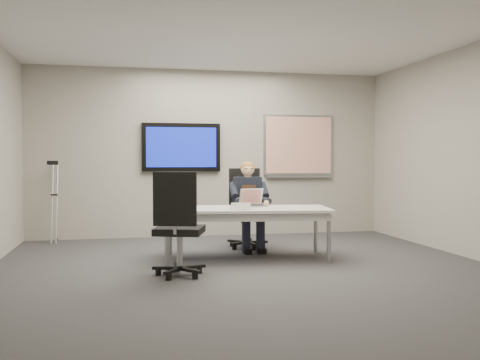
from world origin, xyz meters
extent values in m
cube|color=#323235|center=(0.00, 0.00, 0.00)|extent=(6.00, 6.00, 0.02)
cube|color=silver|center=(0.00, 0.00, 2.80)|extent=(6.00, 6.00, 0.02)
cube|color=#A09C91|center=(0.00, 3.00, 1.40)|extent=(6.00, 0.02, 2.80)
cube|color=#A09C91|center=(0.00, -3.00, 1.40)|extent=(6.00, 0.02, 2.80)
cube|color=white|center=(0.13, 0.80, 0.65)|extent=(2.25, 1.17, 0.04)
cube|color=silver|center=(0.13, 0.80, 0.57)|extent=(2.15, 1.07, 0.09)
cylinder|color=#94979C|center=(-0.91, 0.56, 0.31)|extent=(0.05, 0.05, 0.63)
cylinder|color=#94979C|center=(1.08, 0.30, 0.31)|extent=(0.05, 0.05, 0.63)
cylinder|color=#94979C|center=(-0.82, 1.31, 0.31)|extent=(0.05, 0.05, 0.63)
cylinder|color=#94979C|center=(1.18, 1.05, 0.31)|extent=(0.05, 0.05, 0.63)
cube|color=black|center=(-0.50, 2.95, 1.50)|extent=(1.30, 0.08, 0.80)
cube|color=navy|center=(-0.50, 2.90, 1.50)|extent=(1.16, 0.01, 0.66)
cube|color=#94979C|center=(1.55, 2.98, 1.55)|extent=(1.25, 0.04, 1.05)
cube|color=white|center=(1.55, 2.95, 1.55)|extent=(1.18, 0.01, 0.98)
cube|color=#94979C|center=(1.55, 2.94, 1.00)|extent=(1.18, 0.05, 0.04)
cylinder|color=#94979C|center=(0.33, 1.64, 0.31)|extent=(0.07, 0.07, 0.40)
cube|color=black|center=(0.33, 1.64, 0.51)|extent=(0.55, 0.55, 0.08)
cube|color=black|center=(0.34, 1.89, 0.88)|extent=(0.47, 0.09, 0.58)
cylinder|color=#94979C|center=(-0.82, -0.06, 0.31)|extent=(0.07, 0.07, 0.40)
cube|color=black|center=(-0.82, -0.06, 0.51)|extent=(0.63, 0.63, 0.08)
cube|color=black|center=(-0.88, -0.30, 0.87)|extent=(0.46, 0.19, 0.57)
cube|color=black|center=(0.33, 1.61, 0.77)|extent=(0.40, 0.23, 0.54)
cube|color=#382416|center=(0.33, 1.49, 0.80)|extent=(0.20, 0.02, 0.26)
sphere|color=#E4B68B|center=(0.33, 1.58, 1.15)|extent=(0.20, 0.20, 0.20)
ellipsoid|color=brown|center=(0.33, 1.59, 1.18)|extent=(0.20, 0.20, 0.17)
cube|color=#B7B6B9|center=(0.27, 0.94, 0.67)|extent=(0.37, 0.30, 0.02)
cube|color=black|center=(0.27, 0.93, 0.68)|extent=(0.31, 0.22, 0.00)
cube|color=#B7B6B9|center=(0.27, 1.09, 0.79)|extent=(0.34, 0.15, 0.22)
cube|color=#B42013|center=(0.27, 1.09, 0.79)|extent=(0.30, 0.12, 0.18)
cylinder|color=black|center=(0.02, 0.50, 0.67)|extent=(0.02, 0.14, 0.01)
camera|label=1|loc=(-1.37, -5.97, 1.28)|focal=40.00mm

